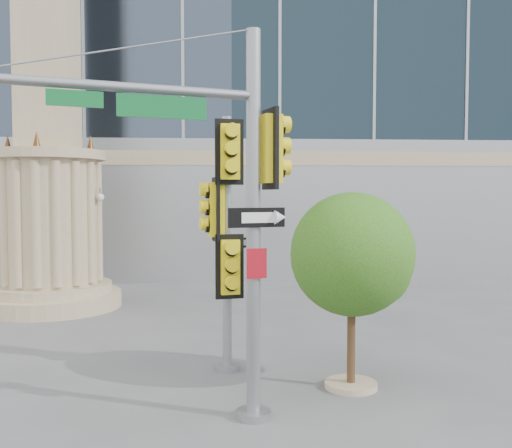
{
  "coord_description": "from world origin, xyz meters",
  "views": [
    {
      "loc": [
        -0.64,
        -9.82,
        3.7
      ],
      "look_at": [
        0.18,
        2.0,
        3.08
      ],
      "focal_mm": 40.0,
      "sensor_mm": 36.0,
      "label": 1
    }
  ],
  "objects": [
    {
      "name": "street_tree",
      "position": [
        1.95,
        0.75,
        2.46
      ],
      "size": [
        2.4,
        2.34,
        3.74
      ],
      "color": "tan",
      "rests_on": "ground"
    },
    {
      "name": "main_signal_pole",
      "position": [
        -1.13,
        -0.95,
        3.92
      ],
      "size": [
        4.76,
        1.87,
        6.33
      ],
      "rotation": [
        0.0,
        0.0,
        0.3
      ],
      "color": "slate",
      "rests_on": "ground"
    },
    {
      "name": "ground",
      "position": [
        0.0,
        0.0,
        0.0
      ],
      "size": [
        120.0,
        120.0,
        0.0
      ],
      "primitive_type": "plane",
      "color": "#545456",
      "rests_on": "ground"
    },
    {
      "name": "monument",
      "position": [
        -6.0,
        9.0,
        5.52
      ],
      "size": [
        4.4,
        4.4,
        16.6
      ],
      "color": "tan",
      "rests_on": "ground"
    },
    {
      "name": "secondary_signal_pole",
      "position": [
        -0.46,
        1.85,
        3.11
      ],
      "size": [
        0.97,
        0.7,
        5.29
      ],
      "rotation": [
        0.0,
        0.0,
        0.19
      ],
      "color": "slate",
      "rests_on": "ground"
    }
  ]
}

